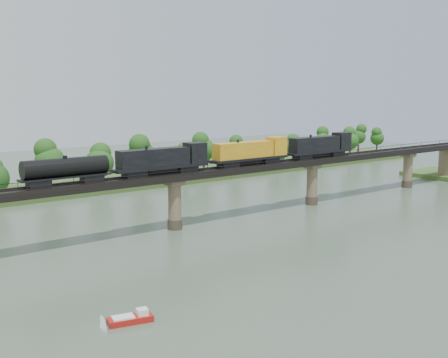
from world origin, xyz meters
TOP-DOWN VIEW (x-y plane):
  - ground at (0.00, 0.00)m, footprint 400.00×400.00m
  - far_bank at (0.00, 85.00)m, footprint 300.00×24.00m
  - bridge at (0.00, 30.00)m, footprint 236.00×30.00m
  - bridge_superstructure at (0.00, 30.00)m, footprint 220.00×4.90m
  - far_treeline at (-8.21, 80.52)m, footprint 289.06×17.54m
  - freight_train at (12.31, 30.00)m, footprint 83.14×3.24m
  - motorboat at (-29.67, -5.52)m, footprint 5.71×3.19m

SIDE VIEW (x-z plane):
  - ground at x=0.00m, z-range 0.00..0.00m
  - motorboat at x=-29.67m, z-range -0.24..1.27m
  - far_bank at x=0.00m, z-range 0.00..1.60m
  - bridge at x=0.00m, z-range -0.29..11.21m
  - far_treeline at x=-8.21m, z-range 2.03..15.63m
  - bridge_superstructure at x=0.00m, z-range 11.42..12.17m
  - freight_train at x=12.31m, z-range 11.37..17.09m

